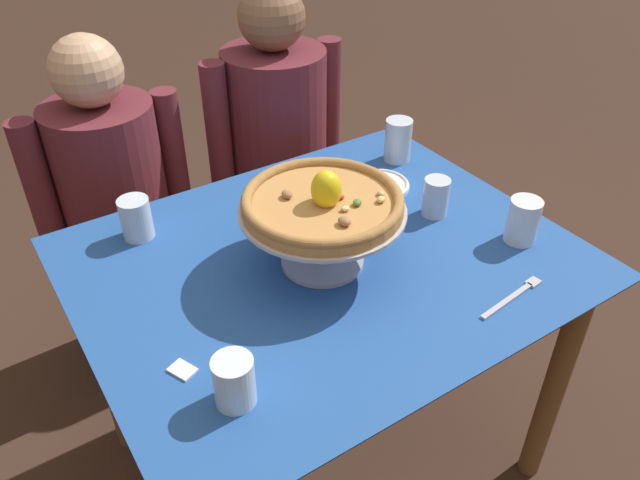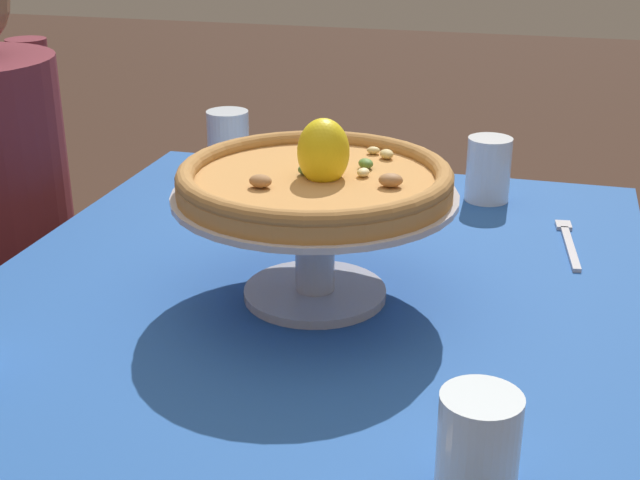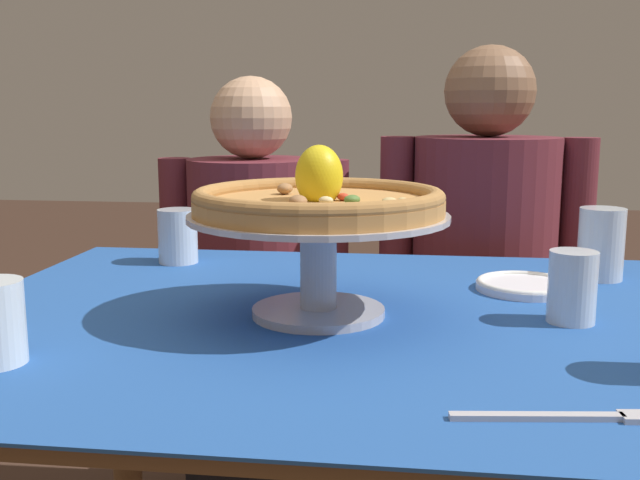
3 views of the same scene
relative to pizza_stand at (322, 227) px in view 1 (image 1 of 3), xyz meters
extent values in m
plane|color=#3D281E|center=(0.02, 0.01, -0.86)|extent=(14.00, 14.00, 0.00)
cylinder|color=brown|center=(0.50, -0.36, -0.49)|extent=(0.06, 0.06, 0.73)
cylinder|color=brown|center=(-0.47, 0.39, -0.49)|extent=(0.06, 0.06, 0.73)
cylinder|color=brown|center=(0.50, 0.39, -0.49)|extent=(0.06, 0.06, 0.73)
cube|color=brown|center=(0.02, 0.01, -0.12)|extent=(1.09, 0.87, 0.02)
cube|color=#23519E|center=(0.02, 0.01, -0.10)|extent=(1.13, 0.91, 0.00)
cylinder|color=#B7B7C1|center=(0.00, 0.00, -0.09)|extent=(0.19, 0.19, 0.01)
cylinder|color=#B7B7C1|center=(0.00, 0.00, -0.02)|extent=(0.05, 0.05, 0.13)
cylinder|color=#B7B7C1|center=(0.00, 0.00, 0.04)|extent=(0.37, 0.37, 0.01)
cylinder|color=#BC8447|center=(0.00, 0.00, 0.06)|extent=(0.35, 0.35, 0.02)
torus|color=#A6743E|center=(0.00, 0.00, 0.07)|extent=(0.35, 0.35, 0.02)
ellipsoid|color=#996B42|center=(0.00, 0.00, 0.08)|extent=(0.02, 0.03, 0.02)
ellipsoid|color=#C63D28|center=(0.04, -0.01, 0.08)|extent=(0.02, 0.02, 0.01)
ellipsoid|color=beige|center=(0.02, -0.06, 0.08)|extent=(0.02, 0.02, 0.01)
ellipsoid|color=#996B42|center=(-0.01, -0.10, 0.08)|extent=(0.03, 0.03, 0.02)
ellipsoid|color=#996B42|center=(-0.06, 0.05, 0.08)|extent=(0.03, 0.03, 0.02)
ellipsoid|color=beige|center=(0.02, 0.02, 0.08)|extent=(0.02, 0.03, 0.01)
ellipsoid|color=tan|center=(0.12, -0.05, 0.08)|extent=(0.01, 0.02, 0.01)
ellipsoid|color=tan|center=(0.10, -0.07, 0.08)|extent=(0.03, 0.03, 0.01)
ellipsoid|color=#4C7533|center=(0.05, -0.06, 0.08)|extent=(0.03, 0.03, 0.01)
ellipsoid|color=#4C7533|center=(0.01, 0.01, 0.08)|extent=(0.03, 0.03, 0.01)
ellipsoid|color=yellow|center=(0.00, -0.01, 0.10)|extent=(0.08, 0.08, 0.09)
cylinder|color=silver|center=(-0.35, -0.25, -0.05)|extent=(0.08, 0.08, 0.10)
cylinder|color=silver|center=(-0.35, -0.25, -0.07)|extent=(0.07, 0.07, 0.06)
cylinder|color=silver|center=(0.35, 0.02, -0.05)|extent=(0.07, 0.07, 0.10)
cylinder|color=silver|center=(0.35, 0.02, -0.06)|extent=(0.06, 0.06, 0.07)
cylinder|color=silver|center=(-0.32, 0.33, -0.05)|extent=(0.08, 0.08, 0.10)
cylinder|color=silver|center=(-0.32, 0.33, -0.07)|extent=(0.07, 0.07, 0.06)
cylinder|color=white|center=(0.45, -0.19, -0.04)|extent=(0.08, 0.08, 0.11)
cylinder|color=silver|center=(0.45, -0.19, -0.07)|extent=(0.07, 0.07, 0.06)
cylinder|color=silver|center=(0.46, 0.29, -0.04)|extent=(0.08, 0.08, 0.13)
cylinder|color=silver|center=(0.46, 0.29, -0.08)|extent=(0.07, 0.07, 0.04)
cylinder|color=white|center=(0.32, 0.19, -0.09)|extent=(0.16, 0.16, 0.01)
torus|color=white|center=(0.32, 0.19, -0.09)|extent=(0.16, 0.16, 0.01)
cube|color=#B7B7C1|center=(0.25, -0.33, -0.10)|extent=(0.17, 0.03, 0.01)
cube|color=#B7B7C1|center=(0.35, -0.32, -0.10)|extent=(0.03, 0.03, 0.01)
cube|color=white|center=(-0.40, -0.13, -0.10)|extent=(0.05, 0.06, 0.00)
cube|color=black|center=(-0.26, 0.76, -0.63)|extent=(0.29, 0.33, 0.44)
cylinder|color=maroon|center=(-0.26, 0.76, -0.17)|extent=(0.33, 0.33, 0.49)
sphere|color=tan|center=(-0.26, 0.76, 0.17)|extent=(0.20, 0.20, 0.20)
cylinder|color=maroon|center=(-0.46, 0.77, -0.13)|extent=(0.08, 0.08, 0.41)
cylinder|color=maroon|center=(-0.06, 0.75, -0.13)|extent=(0.08, 0.08, 0.41)
cube|color=navy|center=(0.30, 0.73, -0.64)|extent=(0.29, 0.33, 0.44)
cylinder|color=maroon|center=(0.30, 0.73, -0.14)|extent=(0.35, 0.35, 0.54)
sphere|color=brown|center=(0.30, 0.73, 0.23)|extent=(0.21, 0.21, 0.21)
cylinder|color=maroon|center=(0.09, 0.74, -0.10)|extent=(0.08, 0.08, 0.46)
cylinder|color=maroon|center=(0.51, 0.73, -0.10)|extent=(0.08, 0.08, 0.46)
camera|label=1|loc=(-0.62, -0.94, 0.79)|focal=34.75mm
camera|label=2|loc=(-1.03, -0.28, 0.42)|focal=49.38mm
camera|label=3|loc=(0.13, -1.02, 0.19)|focal=41.32mm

